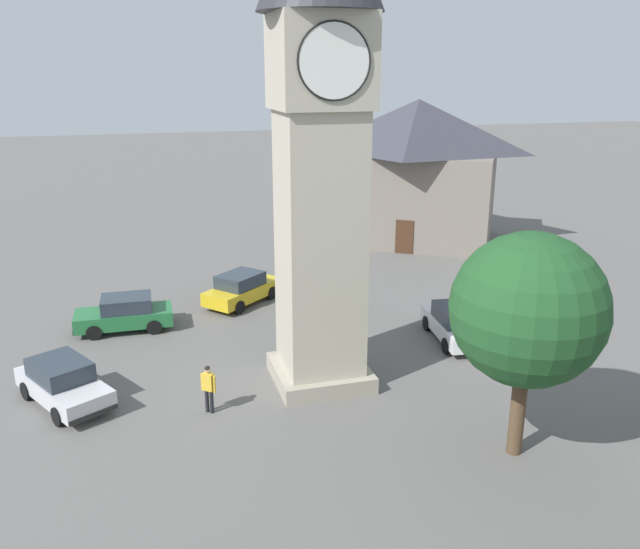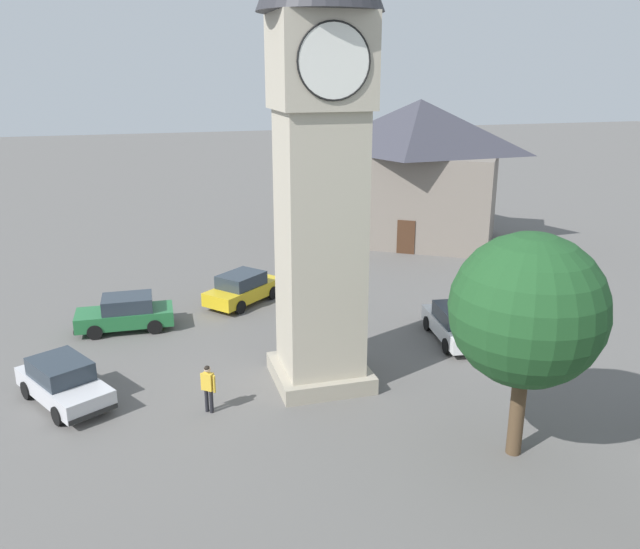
{
  "view_description": "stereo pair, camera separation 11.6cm",
  "coord_description": "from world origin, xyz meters",
  "px_view_note": "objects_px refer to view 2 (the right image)",
  "views": [
    {
      "loc": [
        -5.98,
        -20.76,
        10.93
      ],
      "look_at": [
        0.0,
        0.0,
        4.07
      ],
      "focal_mm": 36.53,
      "sensor_mm": 36.0,
      "label": 1
    },
    {
      "loc": [
        -5.87,
        -20.8,
        10.93
      ],
      "look_at": [
        0.0,
        0.0,
        4.07
      ],
      "focal_mm": 36.53,
      "sensor_mm": 36.0,
      "label": 2
    }
  ],
  "objects_px": {
    "tree": "(528,310)",
    "car_black_far": "(63,382)",
    "car_red_corner": "(456,324)",
    "car_white_side": "(126,313)",
    "car_green_alley": "(243,288)",
    "building_terrace_right": "(418,170)",
    "pedestrian": "(208,384)",
    "clock_tower": "(320,87)"
  },
  "relations": [
    {
      "from": "car_red_corner",
      "to": "pedestrian",
      "type": "xyz_separation_m",
      "value": [
        -10.65,
        -3.19,
        0.25
      ]
    },
    {
      "from": "pedestrian",
      "to": "tree",
      "type": "bearing_deg",
      "value": -30.08
    },
    {
      "from": "car_black_far",
      "to": "tree",
      "type": "distance_m",
      "value": 15.28
    },
    {
      "from": "clock_tower",
      "to": "car_red_corner",
      "type": "height_order",
      "value": "clock_tower"
    },
    {
      "from": "car_red_corner",
      "to": "car_black_far",
      "type": "relative_size",
      "value": 0.97
    },
    {
      "from": "car_black_far",
      "to": "building_terrace_right",
      "type": "bearing_deg",
      "value": 40.15
    },
    {
      "from": "clock_tower",
      "to": "building_terrace_right",
      "type": "xyz_separation_m",
      "value": [
        11.73,
        18.14,
        -5.71
      ]
    },
    {
      "from": "car_red_corner",
      "to": "car_black_far",
      "type": "height_order",
      "value": "same"
    },
    {
      "from": "car_white_side",
      "to": "car_black_far",
      "type": "distance_m",
      "value": 6.54
    },
    {
      "from": "clock_tower",
      "to": "building_terrace_right",
      "type": "bearing_deg",
      "value": 57.11
    },
    {
      "from": "car_white_side",
      "to": "building_terrace_right",
      "type": "xyz_separation_m",
      "value": [
        18.56,
        11.14,
        3.89
      ]
    },
    {
      "from": "car_green_alley",
      "to": "building_terrace_right",
      "type": "xyz_separation_m",
      "value": [
        13.08,
        9.19,
        3.89
      ]
    },
    {
      "from": "car_red_corner",
      "to": "car_white_side",
      "type": "relative_size",
      "value": 1.03
    },
    {
      "from": "car_red_corner",
      "to": "tree",
      "type": "height_order",
      "value": "tree"
    },
    {
      "from": "car_red_corner",
      "to": "car_white_side",
      "type": "height_order",
      "value": "same"
    },
    {
      "from": "car_white_side",
      "to": "car_green_alley",
      "type": "xyz_separation_m",
      "value": [
        5.48,
        1.95,
        0.0
      ]
    },
    {
      "from": "car_black_far",
      "to": "car_green_alley",
      "type": "height_order",
      "value": "same"
    },
    {
      "from": "tree",
      "to": "building_terrace_right",
      "type": "relative_size",
      "value": 0.52
    },
    {
      "from": "building_terrace_right",
      "to": "pedestrian",
      "type": "bearing_deg",
      "value": -129.4
    },
    {
      "from": "pedestrian",
      "to": "building_terrace_right",
      "type": "distance_m",
      "value": 25.32
    },
    {
      "from": "car_white_side",
      "to": "car_green_alley",
      "type": "bearing_deg",
      "value": 19.62
    },
    {
      "from": "building_terrace_right",
      "to": "car_green_alley",
      "type": "bearing_deg",
      "value": -144.92
    },
    {
      "from": "car_white_side",
      "to": "building_terrace_right",
      "type": "bearing_deg",
      "value": 30.97
    },
    {
      "from": "tree",
      "to": "car_black_far",
      "type": "bearing_deg",
      "value": 152.27
    },
    {
      "from": "clock_tower",
      "to": "car_black_far",
      "type": "relative_size",
      "value": 4.03
    },
    {
      "from": "car_green_alley",
      "to": "clock_tower",
      "type": "bearing_deg",
      "value": -81.4
    },
    {
      "from": "building_terrace_right",
      "to": "tree",
      "type": "bearing_deg",
      "value": -107.13
    },
    {
      "from": "car_red_corner",
      "to": "car_black_far",
      "type": "distance_m",
      "value": 15.37
    },
    {
      "from": "car_red_corner",
      "to": "car_green_alley",
      "type": "xyz_separation_m",
      "value": [
        -7.83,
        6.98,
        0.0
      ]
    },
    {
      "from": "car_red_corner",
      "to": "car_black_far",
      "type": "xyz_separation_m",
      "value": [
        -15.32,
        -1.19,
        0.0
      ]
    },
    {
      "from": "car_red_corner",
      "to": "car_white_side",
      "type": "distance_m",
      "value": 14.23
    },
    {
      "from": "car_white_side",
      "to": "pedestrian",
      "type": "bearing_deg",
      "value": -72.08
    },
    {
      "from": "car_green_alley",
      "to": "tree",
      "type": "xyz_separation_m",
      "value": [
        5.61,
        -15.06,
        3.76
      ]
    },
    {
      "from": "car_black_far",
      "to": "tree",
      "type": "xyz_separation_m",
      "value": [
        13.11,
        -6.89,
        3.76
      ]
    },
    {
      "from": "car_white_side",
      "to": "car_black_far",
      "type": "height_order",
      "value": "same"
    },
    {
      "from": "car_red_corner",
      "to": "tree",
      "type": "relative_size",
      "value": 0.64
    },
    {
      "from": "pedestrian",
      "to": "clock_tower",
      "type": "bearing_deg",
      "value": 16.4
    },
    {
      "from": "clock_tower",
      "to": "tree",
      "type": "xyz_separation_m",
      "value": [
        4.26,
        -6.11,
        -5.84
      ]
    },
    {
      "from": "car_red_corner",
      "to": "tree",
      "type": "xyz_separation_m",
      "value": [
        -2.22,
        -8.08,
        3.76
      ]
    },
    {
      "from": "pedestrian",
      "to": "building_terrace_right",
      "type": "bearing_deg",
      "value": 50.6
    },
    {
      "from": "tree",
      "to": "building_terrace_right",
      "type": "bearing_deg",
      "value": 72.87
    },
    {
      "from": "car_green_alley",
      "to": "pedestrian",
      "type": "xyz_separation_m",
      "value": [
        -2.82,
        -10.18,
        0.25
      ]
    }
  ]
}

